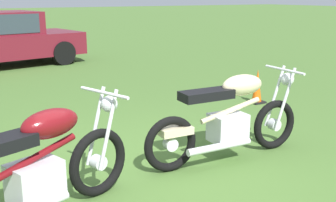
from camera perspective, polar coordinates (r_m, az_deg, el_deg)
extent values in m
plane|color=#476B2D|center=(4.39, -3.97, -10.32)|extent=(120.00, 120.00, 0.00)
torus|color=black|center=(3.93, -9.67, -8.44)|extent=(0.65, 0.29, 0.65)
cylinder|color=silver|center=(3.93, -9.67, -8.44)|extent=(0.16, 0.14, 0.14)
cylinder|color=silver|center=(3.92, -10.05, -3.42)|extent=(0.26, 0.12, 0.73)
cylinder|color=silver|center=(3.78, -8.31, -3.99)|extent=(0.26, 0.12, 0.73)
cube|color=silver|center=(3.56, -18.03, -10.52)|extent=(0.48, 0.41, 0.32)
cylinder|color=maroon|center=(3.50, -17.87, -7.41)|extent=(0.73, 0.30, 0.21)
ellipsoid|color=maroon|center=(3.49, -16.10, -3.03)|extent=(0.58, 0.41, 0.24)
cylinder|color=silver|center=(3.79, -8.93, 1.15)|extent=(0.24, 0.62, 0.03)
sphere|color=silver|center=(3.85, -8.19, -0.43)|extent=(0.20, 0.20, 0.16)
torus|color=black|center=(5.18, 14.61, -3.21)|extent=(0.62, 0.12, 0.62)
torus|color=black|center=(4.38, 0.35, -6.03)|extent=(0.62, 0.12, 0.62)
cylinder|color=silver|center=(5.18, 14.61, -3.21)|extent=(0.14, 0.11, 0.14)
cylinder|color=silver|center=(4.38, 0.35, -6.03)|extent=(0.14, 0.11, 0.14)
cylinder|color=silver|center=(5.19, 14.67, 0.69)|extent=(0.27, 0.05, 0.75)
cylinder|color=silver|center=(5.07, 16.03, 0.26)|extent=(0.27, 0.05, 0.75)
cube|color=silver|center=(4.73, 8.33, -3.67)|extent=(0.41, 0.32, 0.32)
cylinder|color=beige|center=(4.69, 8.71, -1.29)|extent=(0.79, 0.10, 0.22)
ellipsoid|color=beige|center=(4.71, 10.31, 2.21)|extent=(0.53, 0.28, 0.24)
cube|color=black|center=(4.45, 5.39, 0.86)|extent=(0.61, 0.27, 0.10)
cube|color=beige|center=(4.36, 1.05, -4.18)|extent=(0.37, 0.20, 0.08)
cylinder|color=silver|center=(5.09, 15.93, 4.20)|extent=(0.06, 0.64, 0.03)
sphere|color=silver|center=(5.15, 16.32, 2.93)|extent=(0.17, 0.17, 0.16)
cylinder|color=silver|center=(4.53, 7.19, -6.33)|extent=(0.80, 0.12, 0.08)
cylinder|color=black|center=(13.05, -17.80, 7.16)|extent=(0.67, 0.33, 0.64)
cylinder|color=black|center=(11.53, -14.38, 6.51)|extent=(0.67, 0.33, 0.64)
cone|color=#EA590F|center=(7.33, 12.34, 2.02)|extent=(0.18, 0.18, 0.59)
cube|color=black|center=(7.39, 12.22, -0.11)|extent=(0.25, 0.25, 0.03)
cylinder|color=white|center=(7.32, 12.35, 2.24)|extent=(0.12, 0.12, 0.07)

